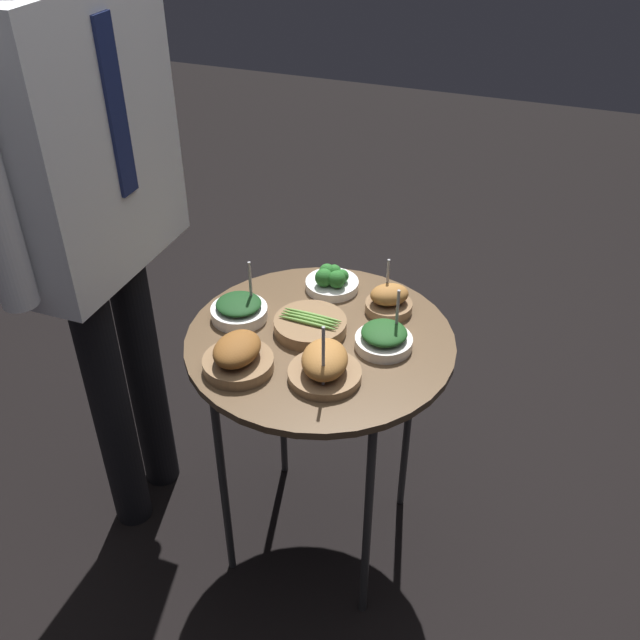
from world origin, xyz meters
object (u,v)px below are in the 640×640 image
(bowl_roast_far_rim, at_px, (325,366))
(bowl_spinach_back_left, at_px, (239,310))
(serving_cart, at_px, (320,357))
(waiter_figure, at_px, (83,171))
(bowl_broccoli_front_center, at_px, (332,281))
(bowl_asparagus_center, at_px, (310,325))
(bowl_roast_front_right, at_px, (389,301))
(bowl_roast_mid_right, at_px, (238,356))
(bowl_spinach_mid_left, at_px, (384,338))

(bowl_roast_far_rim, bearing_deg, bowl_spinach_back_left, 62.32)
(serving_cart, bearing_deg, waiter_figure, 94.59)
(bowl_roast_far_rim, distance_m, bowl_broccoli_front_center, 0.35)
(bowl_asparagus_center, bearing_deg, bowl_roast_front_right, -46.56)
(bowl_roast_mid_right, bearing_deg, bowl_asparagus_center, -27.64)
(bowl_spinach_mid_left, bearing_deg, waiter_figure, 95.11)
(bowl_roast_mid_right, bearing_deg, serving_cart, -37.50)
(bowl_roast_front_right, height_order, bowl_broccoli_front_center, bowl_roast_front_right)
(bowl_spinach_back_left, xyz_separation_m, bowl_roast_mid_right, (-0.17, -0.08, 0.01))
(serving_cart, distance_m, bowl_spinach_back_left, 0.22)
(bowl_roast_front_right, bearing_deg, bowl_spinach_back_left, 114.71)
(bowl_roast_front_right, height_order, bowl_spinach_mid_left, bowl_spinach_mid_left)
(bowl_broccoli_front_center, bearing_deg, bowl_asparagus_center, -176.20)
(bowl_roast_far_rim, relative_size, bowl_spinach_mid_left, 1.20)
(bowl_broccoli_front_center, bearing_deg, bowl_roast_mid_right, 167.10)
(bowl_spinach_mid_left, bearing_deg, bowl_roast_front_right, 11.46)
(bowl_roast_far_rim, bearing_deg, bowl_roast_front_right, -11.42)
(bowl_roast_front_right, relative_size, bowl_spinach_mid_left, 0.91)
(waiter_figure, bearing_deg, bowl_roast_front_right, -72.85)
(bowl_spinach_back_left, bearing_deg, bowl_asparagus_center, -87.03)
(serving_cart, xyz_separation_m, bowl_spinach_back_left, (0.01, 0.21, 0.08))
(serving_cart, xyz_separation_m, bowl_roast_front_right, (0.16, -0.12, 0.09))
(serving_cart, bearing_deg, bowl_roast_front_right, -36.55)
(bowl_spinach_back_left, distance_m, bowl_roast_mid_right, 0.19)
(serving_cart, relative_size, bowl_roast_mid_right, 4.51)
(bowl_broccoli_front_center, relative_size, bowl_roast_mid_right, 0.87)
(bowl_roast_mid_right, distance_m, waiter_figure, 0.53)
(bowl_spinach_mid_left, height_order, waiter_figure, waiter_figure)
(bowl_roast_front_right, bearing_deg, bowl_spinach_mid_left, -168.54)
(bowl_roast_far_rim, relative_size, bowl_roast_front_right, 1.32)
(serving_cart, height_order, bowl_asparagus_center, bowl_asparagus_center)
(bowl_broccoli_front_center, distance_m, waiter_figure, 0.63)
(serving_cart, relative_size, waiter_figure, 0.42)
(bowl_broccoli_front_center, xyz_separation_m, bowl_roast_mid_right, (-0.37, 0.08, 0.01))
(serving_cart, xyz_separation_m, bowl_roast_far_rim, (-0.13, -0.06, 0.09))
(bowl_roast_far_rim, bearing_deg, serving_cart, 24.27)
(bowl_spinach_mid_left, bearing_deg, bowl_broccoli_front_center, 45.90)
(bowl_asparagus_center, bearing_deg, bowl_spinach_back_left, 92.97)
(bowl_roast_mid_right, bearing_deg, waiter_figure, 73.33)
(bowl_roast_front_right, height_order, waiter_figure, waiter_figure)
(bowl_broccoli_front_center, height_order, bowl_roast_mid_right, bowl_roast_mid_right)
(bowl_asparagus_center, height_order, bowl_spinach_mid_left, bowl_spinach_mid_left)
(bowl_asparagus_center, height_order, bowl_roast_front_right, bowl_roast_front_right)
(serving_cart, distance_m, bowl_asparagus_center, 0.08)
(bowl_roast_far_rim, distance_m, waiter_figure, 0.68)
(bowl_spinach_mid_left, distance_m, bowl_broccoli_front_center, 0.26)
(bowl_spinach_back_left, relative_size, bowl_roast_mid_right, 0.90)
(serving_cart, relative_size, bowl_asparagus_center, 4.11)
(bowl_spinach_mid_left, xyz_separation_m, bowl_roast_mid_right, (-0.18, 0.27, 0.01))
(bowl_spinach_back_left, distance_m, bowl_asparagus_center, 0.18)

